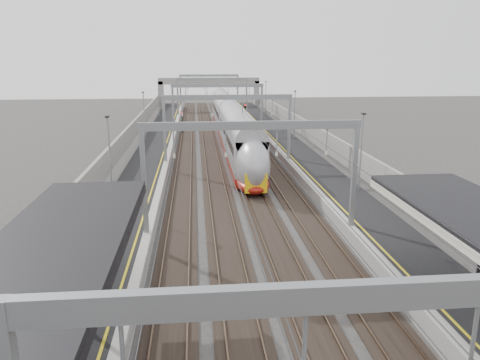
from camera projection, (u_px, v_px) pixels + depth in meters
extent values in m
cube|color=black|center=(152.00, 160.00, 50.16)|extent=(4.00, 120.00, 1.00)
cube|color=black|center=(298.00, 157.00, 51.64)|extent=(4.00, 120.00, 1.00)
cube|color=black|center=(185.00, 164.00, 50.60)|extent=(2.40, 140.00, 0.08)
cube|color=brown|center=(178.00, 163.00, 50.51)|extent=(0.07, 140.00, 0.14)
cube|color=brown|center=(191.00, 163.00, 50.64)|extent=(0.07, 140.00, 0.14)
cube|color=black|center=(212.00, 163.00, 50.88)|extent=(2.40, 140.00, 0.08)
cube|color=brown|center=(206.00, 162.00, 50.79)|extent=(0.07, 140.00, 0.14)
cube|color=brown|center=(219.00, 162.00, 50.92)|extent=(0.07, 140.00, 0.14)
cube|color=black|center=(240.00, 162.00, 51.15)|extent=(2.40, 140.00, 0.08)
cube|color=brown|center=(233.00, 162.00, 51.07)|extent=(0.07, 140.00, 0.14)
cube|color=brown|center=(246.00, 161.00, 51.20)|extent=(0.07, 140.00, 0.14)
cube|color=black|center=(267.00, 162.00, 51.43)|extent=(2.40, 140.00, 0.08)
cube|color=brown|center=(260.00, 161.00, 51.34)|extent=(0.07, 140.00, 0.14)
cube|color=brown|center=(273.00, 161.00, 51.48)|extent=(0.07, 140.00, 0.14)
cube|color=gray|center=(395.00, 294.00, 7.76)|extent=(13.00, 0.25, 0.50)
cube|color=gray|center=(144.00, 179.00, 27.21)|extent=(0.28, 0.28, 6.60)
cube|color=gray|center=(354.00, 174.00, 28.37)|extent=(0.28, 0.28, 6.60)
cube|color=gray|center=(252.00, 125.00, 27.02)|extent=(13.00, 0.25, 0.50)
cube|color=gray|center=(164.00, 129.00, 46.46)|extent=(0.28, 0.28, 6.60)
cube|color=gray|center=(289.00, 127.00, 47.63)|extent=(0.28, 0.28, 6.60)
cube|color=gray|center=(227.00, 97.00, 46.27)|extent=(13.00, 0.25, 0.50)
cube|color=gray|center=(173.00, 108.00, 65.72)|extent=(0.28, 0.28, 6.60)
cube|color=gray|center=(262.00, 107.00, 66.89)|extent=(0.28, 0.28, 6.60)
cube|color=gray|center=(217.00, 86.00, 65.53)|extent=(13.00, 0.25, 0.50)
cube|color=gray|center=(178.00, 96.00, 84.98)|extent=(0.28, 0.28, 6.60)
cube|color=gray|center=(246.00, 96.00, 86.14)|extent=(0.28, 0.28, 6.60)
cube|color=gray|center=(212.00, 79.00, 84.78)|extent=(13.00, 0.25, 0.50)
cube|color=gray|center=(180.00, 90.00, 102.31)|extent=(0.28, 0.28, 6.60)
cube|color=gray|center=(238.00, 90.00, 103.47)|extent=(0.28, 0.28, 6.60)
cube|color=gray|center=(209.00, 76.00, 102.12)|extent=(13.00, 0.25, 0.50)
cylinder|color=#262628|center=(184.00, 108.00, 54.03)|extent=(0.03, 140.00, 0.03)
cylinder|color=#262628|center=(210.00, 108.00, 54.31)|extent=(0.03, 140.00, 0.03)
cylinder|color=#262628|center=(236.00, 108.00, 54.58)|extent=(0.03, 140.00, 0.03)
cylinder|color=#262628|center=(261.00, 107.00, 54.86)|extent=(0.03, 140.00, 0.03)
cylinder|color=black|center=(43.00, 259.00, 19.52)|extent=(0.20, 0.20, 4.00)
cube|color=gray|center=(209.00, 81.00, 102.41)|extent=(22.00, 2.20, 1.40)
cube|color=gray|center=(161.00, 96.00, 102.22)|extent=(1.00, 2.20, 6.20)
cube|color=gray|center=(256.00, 95.00, 104.17)|extent=(1.00, 2.20, 6.20)
cube|color=gray|center=(121.00, 151.00, 49.58)|extent=(0.30, 120.00, 3.20)
cube|color=gray|center=(327.00, 147.00, 51.66)|extent=(0.30, 120.00, 3.20)
cube|color=maroon|center=(239.00, 155.00, 51.93)|extent=(2.89, 24.65, 0.86)
cube|color=#97979D|center=(239.00, 137.00, 51.42)|extent=(2.89, 24.65, 3.22)
cube|color=black|center=(247.00, 177.00, 43.71)|extent=(2.14, 2.57, 0.54)
cube|color=maroon|center=(224.00, 124.00, 76.08)|extent=(2.89, 24.65, 0.86)
cube|color=#97979D|center=(224.00, 112.00, 75.56)|extent=(2.89, 24.65, 3.22)
cube|color=black|center=(228.00, 135.00, 67.86)|extent=(2.14, 2.57, 0.54)
ellipsoid|color=#97979D|center=(253.00, 165.00, 39.43)|extent=(2.89, 5.57, 4.50)
cube|color=yellow|center=(256.00, 183.00, 37.45)|extent=(1.82, 0.12, 1.61)
cube|color=black|center=(255.00, 163.00, 37.51)|extent=(1.71, 0.61, 1.00)
cylinder|color=black|center=(182.00, 124.00, 70.37)|extent=(0.12, 0.12, 3.00)
cube|color=black|center=(182.00, 113.00, 69.96)|extent=(0.32, 0.22, 0.75)
sphere|color=red|center=(182.00, 112.00, 69.80)|extent=(0.16, 0.16, 0.16)
cylinder|color=black|center=(239.00, 125.00, 69.49)|extent=(0.12, 0.12, 3.00)
cube|color=black|center=(239.00, 114.00, 69.08)|extent=(0.32, 0.22, 0.75)
sphere|color=red|center=(239.00, 113.00, 68.92)|extent=(0.16, 0.16, 0.16)
cylinder|color=black|center=(245.00, 115.00, 80.86)|extent=(0.12, 0.12, 3.00)
cube|color=black|center=(245.00, 106.00, 80.45)|extent=(0.32, 0.22, 0.75)
sphere|color=red|center=(245.00, 105.00, 80.29)|extent=(0.16, 0.16, 0.16)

